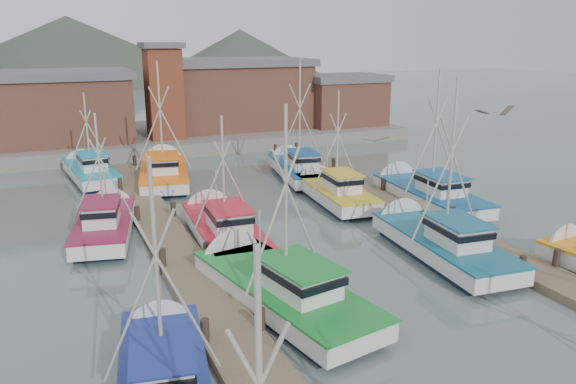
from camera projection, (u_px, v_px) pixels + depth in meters
name	position (u px, v px, depth m)	size (l,w,h in m)	color
ground	(377.00, 287.00, 23.73)	(260.00, 260.00, 0.00)	#4B5A57
dock_left	(191.00, 274.00, 24.55)	(2.30, 46.00, 1.50)	brown
dock_right	(448.00, 231.00, 29.93)	(2.30, 46.00, 1.50)	brown
quay	(179.00, 136.00, 56.26)	(44.00, 16.00, 1.20)	gray
shed_left	(57.00, 106.00, 49.26)	(12.72, 8.48, 6.20)	brown
shed_center	(235.00, 93.00, 57.47)	(14.84, 9.54, 6.90)	brown
shed_right	(343.00, 99.00, 59.28)	(8.48, 6.36, 5.20)	brown
lookout_tower	(164.00, 90.00, 50.63)	(3.60, 3.60, 8.50)	brown
distant_hills	(38.00, 83.00, 127.14)	(175.00, 140.00, 42.00)	#3F493D
boat_4	(275.00, 286.00, 22.23)	(4.87, 10.37, 8.87)	#0F1A32
boat_5	(436.00, 241.00, 27.17)	(3.78, 9.69, 9.36)	#0F1A32
boat_6	(164.00, 373.00, 16.52)	(3.73, 8.39, 7.93)	#0F1A32
boat_8	(222.00, 227.00, 29.12)	(3.46, 9.42, 7.40)	#0F1A32
boat_9	(332.00, 191.00, 35.93)	(3.41, 8.83, 7.82)	#0F1A32
boat_10	(106.00, 222.00, 29.93)	(4.27, 8.87, 7.28)	#0F1A32
boat_11	(424.00, 193.00, 35.56)	(3.85, 9.97, 9.31)	#0F1A32
boat_12	(164.00, 171.00, 41.18)	(5.00, 10.65, 9.60)	#0F1A32
boat_13	(297.00, 168.00, 42.16)	(4.26, 9.50, 9.54)	#0F1A32
boat_14	(89.00, 171.00, 41.36)	(3.59, 8.93, 7.17)	#0F1A32
gull_near	(495.00, 112.00, 13.98)	(1.51, 0.66, 0.24)	gray
gull_far	(375.00, 140.00, 27.81)	(1.55, 0.64, 0.24)	gray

